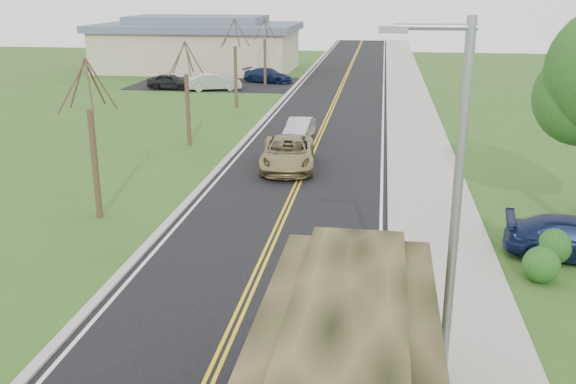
# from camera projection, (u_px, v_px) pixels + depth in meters

# --- Properties ---
(ground) EXTENTS (160.00, 160.00, 0.00)m
(ground) POSITION_uv_depth(u_px,v_px,m) (209.00, 383.00, 14.34)
(ground) COLOR #2F511B
(ground) RESTS_ON ground
(road) EXTENTS (8.00, 120.00, 0.01)m
(road) POSITION_uv_depth(u_px,v_px,m) (337.00, 97.00, 52.06)
(road) COLOR black
(road) RESTS_ON ground
(curb_right) EXTENTS (0.30, 120.00, 0.12)m
(curb_right) POSITION_uv_depth(u_px,v_px,m) (388.00, 97.00, 51.47)
(curb_right) COLOR #9E998E
(curb_right) RESTS_ON ground
(sidewalk_right) EXTENTS (3.20, 120.00, 0.10)m
(sidewalk_right) POSITION_uv_depth(u_px,v_px,m) (411.00, 98.00, 51.24)
(sidewalk_right) COLOR #9E998E
(sidewalk_right) RESTS_ON ground
(curb_left) EXTENTS (0.30, 120.00, 0.10)m
(curb_left) POSITION_uv_depth(u_px,v_px,m) (286.00, 95.00, 52.61)
(curb_left) COLOR #9E998E
(curb_left) RESTS_ON ground
(street_light) EXTENTS (1.65, 0.22, 8.00)m
(street_light) POSITION_uv_depth(u_px,v_px,m) (450.00, 215.00, 11.85)
(street_light) COLOR gray
(street_light) RESTS_ON ground
(bare_tree_a) EXTENTS (1.93, 2.26, 6.08)m
(bare_tree_a) POSITION_uv_depth(u_px,v_px,m) (94.00, 151.00, 23.93)
(bare_tree_a) COLOR #38281C
(bare_tree_a) RESTS_ON ground
(bare_tree_b) EXTENTS (1.83, 2.14, 5.73)m
(bare_tree_b) POSITION_uv_depth(u_px,v_px,m) (187.00, 101.00, 35.29)
(bare_tree_b) COLOR #38281C
(bare_tree_b) RESTS_ON ground
(bare_tree_c) EXTENTS (2.04, 2.39, 6.42)m
(bare_tree_c) POSITION_uv_depth(u_px,v_px,m) (235.00, 70.00, 46.52)
(bare_tree_c) COLOR #38281C
(bare_tree_c) RESTS_ON ground
(bare_tree_d) EXTENTS (1.88, 2.20, 5.91)m
(bare_tree_d) POSITION_uv_depth(u_px,v_px,m) (265.00, 56.00, 57.90)
(bare_tree_d) COLOR #38281C
(bare_tree_d) RESTS_ON ground
(commercial_building) EXTENTS (25.50, 21.50, 5.65)m
(commercial_building) POSITION_uv_depth(u_px,v_px,m) (199.00, 45.00, 68.49)
(commercial_building) COLOR tan
(commercial_building) RESTS_ON ground
(military_truck) EXTENTS (2.82, 7.84, 3.89)m
(military_truck) POSITION_uv_depth(u_px,v_px,m) (349.00, 365.00, 11.06)
(military_truck) COLOR black
(military_truck) RESTS_ON ground
(suv_champagne) EXTENTS (3.09, 5.73, 1.53)m
(suv_champagne) POSITION_uv_depth(u_px,v_px,m) (288.00, 153.00, 31.21)
(suv_champagne) COLOR #907E51
(suv_champagne) RESTS_ON ground
(sedan_silver) EXTENTS (1.53, 3.83, 1.24)m
(sedan_silver) POSITION_uv_depth(u_px,v_px,m) (299.00, 129.00, 37.17)
(sedan_silver) COLOR #B2B2B7
(sedan_silver) RESTS_ON ground
(lot_car_dark) EXTENTS (4.08, 1.85, 1.36)m
(lot_car_dark) POSITION_uv_depth(u_px,v_px,m) (170.00, 82.00, 55.75)
(lot_car_dark) COLOR black
(lot_car_dark) RESTS_ON ground
(lot_car_silver) EXTENTS (4.86, 3.04, 1.51)m
(lot_car_silver) POSITION_uv_depth(u_px,v_px,m) (214.00, 82.00, 55.19)
(lot_car_silver) COLOR silver
(lot_car_silver) RESTS_ON ground
(lot_car_navy) EXTENTS (4.95, 2.97, 1.34)m
(lot_car_navy) POSITION_uv_depth(u_px,v_px,m) (268.00, 75.00, 59.75)
(lot_car_navy) COLOR #101D3E
(lot_car_navy) RESTS_ON ground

